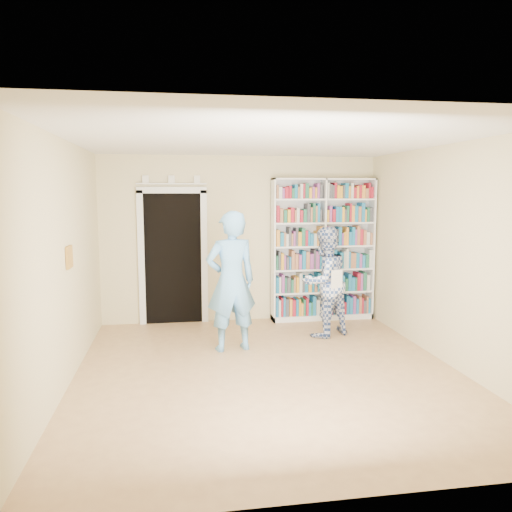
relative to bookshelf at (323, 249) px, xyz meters
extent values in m
plane|color=#A3774F|center=(-1.35, -2.34, -1.18)|extent=(5.00, 5.00, 0.00)
plane|color=white|center=(-1.35, -2.34, 1.52)|extent=(5.00, 5.00, 0.00)
plane|color=beige|center=(-1.35, 0.16, 0.17)|extent=(4.50, 0.00, 4.50)
plane|color=beige|center=(-3.60, -2.34, 0.17)|extent=(0.00, 5.00, 5.00)
plane|color=beige|center=(0.90, -2.34, 0.17)|extent=(0.00, 5.00, 5.00)
cube|color=white|center=(0.00, 0.00, -0.01)|extent=(1.70, 0.32, 2.34)
cube|color=white|center=(0.00, 0.00, -0.01)|extent=(0.03, 0.32, 2.34)
cube|color=black|center=(-2.45, 0.14, -0.13)|extent=(0.90, 0.03, 2.10)
cube|color=silver|center=(-2.95, 0.12, -0.13)|extent=(0.10, 0.06, 2.20)
cube|color=silver|center=(-1.95, 0.12, -0.13)|extent=(0.10, 0.06, 2.20)
cube|color=silver|center=(-2.45, 0.12, 0.97)|extent=(1.10, 0.06, 0.10)
cube|color=silver|center=(-2.45, 0.12, 1.07)|extent=(1.10, 0.08, 0.02)
cube|color=brown|center=(-3.58, -2.14, 0.22)|extent=(0.03, 0.25, 0.25)
imported|color=#69AEEA|center=(-1.68, -1.41, -0.24)|extent=(0.76, 0.57, 1.88)
imported|color=navy|center=(-0.26, -0.97, -0.37)|extent=(0.97, 0.89, 1.62)
cube|color=white|center=(-0.16, -1.23, -0.29)|extent=(0.18, 0.06, 0.26)
camera|label=1|loc=(-2.40, -7.92, 0.94)|focal=35.00mm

